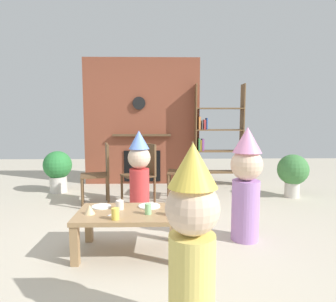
% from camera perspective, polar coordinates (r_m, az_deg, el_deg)
% --- Properties ---
extents(ground_plane, '(12.00, 12.00, 0.00)m').
position_cam_1_polar(ground_plane, '(3.37, -2.50, -15.83)').
color(ground_plane, '#BCB29E').
extents(brick_fireplace_feature, '(2.20, 0.28, 2.40)m').
position_cam_1_polar(brick_fireplace_feature, '(5.72, -5.04, 5.59)').
color(brick_fireplace_feature, brown).
rests_on(brick_fireplace_feature, ground_plane).
extents(bookshelf, '(0.90, 0.28, 1.90)m').
position_cam_1_polar(bookshelf, '(5.62, 9.09, 2.40)').
color(bookshelf, brown).
rests_on(bookshelf, ground_plane).
extents(coffee_table, '(0.96, 0.59, 0.40)m').
position_cam_1_polar(coffee_table, '(2.87, -7.73, -12.84)').
color(coffee_table, '#9E7A51').
rests_on(coffee_table, ground_plane).
extents(paper_cup_near_left, '(0.07, 0.07, 0.10)m').
position_cam_1_polar(paper_cup_near_left, '(2.65, -10.18, -11.90)').
color(paper_cup_near_left, '#F2CC4C').
rests_on(paper_cup_near_left, coffee_table).
extents(paper_cup_near_right, '(0.07, 0.07, 0.09)m').
position_cam_1_polar(paper_cup_near_right, '(2.72, 0.65, -11.44)').
color(paper_cup_near_right, '#E5666B').
rests_on(paper_cup_near_right, coffee_table).
extents(paper_cup_center, '(0.08, 0.08, 0.09)m').
position_cam_1_polar(paper_cup_center, '(2.92, -9.35, -10.27)').
color(paper_cup_center, silver).
rests_on(paper_cup_center, coffee_table).
extents(paper_cup_far_left, '(0.06, 0.06, 0.10)m').
position_cam_1_polar(paper_cup_far_left, '(2.75, -3.89, -11.13)').
color(paper_cup_far_left, '#8CD18C').
rests_on(paper_cup_far_left, coffee_table).
extents(paper_plate_front, '(0.22, 0.22, 0.01)m').
position_cam_1_polar(paper_plate_front, '(2.98, -3.63, -10.61)').
color(paper_plate_front, white).
rests_on(paper_plate_front, coffee_table).
extents(paper_plate_rear, '(0.19, 0.19, 0.01)m').
position_cam_1_polar(paper_plate_rear, '(3.03, -12.81, -10.46)').
color(paper_plate_rear, white).
rests_on(paper_plate_rear, coffee_table).
extents(birthday_cake_slice, '(0.10, 0.10, 0.08)m').
position_cam_1_polar(birthday_cake_slice, '(2.85, -14.97, -10.89)').
color(birthday_cake_slice, '#EAC68C').
rests_on(birthday_cake_slice, coffee_table).
extents(table_fork, '(0.09, 0.14, 0.01)m').
position_cam_1_polar(table_fork, '(2.81, -10.52, -11.83)').
color(table_fork, silver).
rests_on(table_fork, coffee_table).
extents(child_with_cone_hat, '(0.32, 0.32, 1.14)m').
position_cam_1_polar(child_with_cone_hat, '(1.76, 4.71, -16.08)').
color(child_with_cone_hat, '#E0CC66').
rests_on(child_with_cone_hat, ground_plane).
extents(child_in_pink, '(0.33, 0.33, 1.18)m').
position_cam_1_polar(child_in_pink, '(3.15, 14.93, -5.67)').
color(child_in_pink, '#B27FCC').
rests_on(child_in_pink, ground_plane).
extents(child_by_the_chairs, '(0.31, 0.31, 1.11)m').
position_cam_1_polar(child_by_the_chairs, '(3.98, -5.60, -3.56)').
color(child_by_the_chairs, '#D13838').
rests_on(child_by_the_chairs, ground_plane).
extents(dining_chair_left, '(0.48, 0.48, 0.90)m').
position_cam_1_polar(dining_chair_left, '(4.44, -12.85, -3.64)').
color(dining_chair_left, brown).
rests_on(dining_chair_left, ground_plane).
extents(dining_chair_middle, '(0.55, 0.55, 0.90)m').
position_cam_1_polar(dining_chair_middle, '(4.35, -4.77, -3.71)').
color(dining_chair_middle, brown).
rests_on(dining_chair_middle, ground_plane).
extents(dining_chair_right, '(0.43, 0.43, 0.90)m').
position_cam_1_polar(dining_chair_right, '(4.58, 3.61, -3.18)').
color(dining_chair_right, brown).
rests_on(dining_chair_right, ground_plane).
extents(potted_plant_tall, '(0.49, 0.49, 0.69)m').
position_cam_1_polar(potted_plant_tall, '(5.14, 23.05, -3.68)').
color(potted_plant_tall, beige).
rests_on(potted_plant_tall, ground_plane).
extents(potted_plant_short, '(0.48, 0.48, 0.71)m').
position_cam_1_polar(potted_plant_short, '(5.40, -20.60, -3.14)').
color(potted_plant_short, beige).
rests_on(potted_plant_short, ground_plane).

